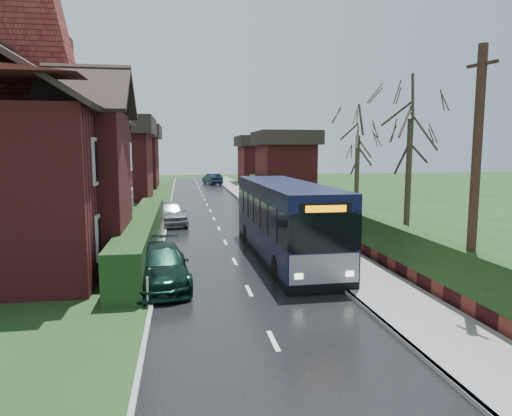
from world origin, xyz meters
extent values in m
plane|color=#28481F|center=(0.00, 0.00, 0.00)|extent=(140.00, 140.00, 0.00)
cube|color=black|center=(0.00, 10.00, 0.01)|extent=(6.00, 100.00, 0.02)
cube|color=slate|center=(4.25, 10.00, 0.07)|extent=(2.50, 100.00, 0.14)
cube|color=gray|center=(3.05, 10.00, 0.07)|extent=(0.12, 100.00, 0.14)
cube|color=gray|center=(-3.05, 10.00, 0.05)|extent=(0.12, 100.00, 0.10)
cube|color=black|center=(-3.90, 5.00, 0.80)|extent=(1.20, 16.00, 1.60)
cube|color=maroon|center=(5.80, 10.00, 0.30)|extent=(0.30, 50.00, 0.60)
cube|color=black|center=(5.80, 10.00, 1.20)|extent=(0.60, 50.00, 1.20)
cube|color=maroon|center=(-9.00, 5.00, 3.00)|extent=(8.00, 14.00, 6.00)
cube|color=maroon|center=(-5.50, 2.00, 3.00)|extent=(2.50, 4.00, 6.00)
cube|color=brown|center=(-8.00, 9.00, 9.20)|extent=(0.90, 1.40, 2.20)
cube|color=silver|center=(-4.95, 0.00, 1.60)|extent=(0.08, 1.20, 1.60)
cube|color=black|center=(-4.92, 0.00, 1.60)|extent=(0.03, 0.95, 1.35)
cube|color=silver|center=(-4.95, 0.00, 4.20)|extent=(0.08, 1.20, 1.60)
cube|color=black|center=(-4.92, 0.00, 4.20)|extent=(0.03, 0.95, 1.35)
cube|color=silver|center=(-4.95, 4.00, 1.60)|extent=(0.08, 1.20, 1.60)
cube|color=black|center=(-4.92, 4.00, 1.60)|extent=(0.03, 0.95, 1.35)
cube|color=silver|center=(-4.95, 4.00, 4.20)|extent=(0.08, 1.20, 1.60)
cube|color=black|center=(-4.92, 4.00, 4.20)|extent=(0.03, 0.95, 1.35)
cube|color=silver|center=(-4.95, 8.00, 1.60)|extent=(0.08, 1.20, 1.60)
cube|color=black|center=(-4.92, 8.00, 1.60)|extent=(0.03, 0.95, 1.35)
cube|color=silver|center=(-4.95, 8.00, 4.20)|extent=(0.08, 1.20, 1.60)
cube|color=black|center=(-4.92, 8.00, 4.20)|extent=(0.03, 0.95, 1.35)
cube|color=silver|center=(-4.95, 10.50, 1.60)|extent=(0.08, 1.20, 1.60)
cube|color=black|center=(-4.92, 10.50, 1.60)|extent=(0.03, 0.95, 1.35)
cube|color=silver|center=(-4.95, 10.50, 4.20)|extent=(0.08, 1.20, 1.60)
cube|color=black|center=(-4.92, 10.50, 4.20)|extent=(0.03, 0.95, 1.35)
cube|color=black|center=(2.20, 2.46, 0.88)|extent=(2.58, 10.58, 1.09)
cube|color=black|center=(2.20, 2.46, 2.00)|extent=(2.60, 10.58, 1.15)
cube|color=black|center=(2.20, 2.46, 2.89)|extent=(2.58, 10.58, 0.63)
cube|color=black|center=(2.20, 2.46, 0.17)|extent=(2.58, 10.58, 0.34)
cube|color=gray|center=(2.29, -2.76, 0.86)|extent=(2.30, 0.16, 0.96)
cube|color=black|center=(2.29, -2.79, 2.01)|extent=(2.16, 0.12, 1.25)
cube|color=black|center=(2.29, -2.79, 2.78)|extent=(1.68, 0.11, 0.34)
cube|color=#FF8C00|center=(2.29, -2.83, 2.78)|extent=(1.32, 0.06, 0.21)
cube|color=black|center=(2.29, -2.77, 0.21)|extent=(2.35, 0.18, 0.29)
cube|color=#FFF2CC|center=(1.45, -2.84, 0.67)|extent=(0.27, 0.05, 0.17)
cube|color=#FFF2CC|center=(3.13, -2.81, 0.67)|extent=(0.27, 0.05, 0.17)
cylinder|color=black|center=(1.18, -0.93, 0.46)|extent=(0.28, 0.92, 0.92)
cylinder|color=black|center=(3.34, -0.89, 0.46)|extent=(0.28, 0.92, 0.92)
cylinder|color=black|center=(1.06, 5.81, 0.46)|extent=(0.28, 0.92, 0.92)
cylinder|color=black|center=(3.22, 5.85, 0.46)|extent=(0.28, 0.92, 0.92)
imported|color=#AFAFB4|center=(-2.80, 12.00, 0.74)|extent=(2.31, 4.55, 1.48)
imported|color=black|center=(-2.90, -0.81, 0.68)|extent=(2.29, 4.82, 1.36)
imported|color=black|center=(2.00, 44.88, 0.74)|extent=(2.61, 4.73, 1.48)
cylinder|color=slate|center=(3.20, 6.00, 1.48)|extent=(0.08, 0.08, 2.96)
cube|color=silver|center=(3.20, 6.00, 2.75)|extent=(0.20, 0.44, 0.34)
cube|color=silver|center=(3.20, 6.00, 2.32)|extent=(0.18, 0.40, 0.30)
cylinder|color=black|center=(5.80, -5.00, 3.68)|extent=(0.25, 0.25, 7.37)
cube|color=black|center=(5.80, -5.00, 6.84)|extent=(0.32, 0.94, 0.08)
cylinder|color=#31261D|center=(9.00, 4.77, 3.05)|extent=(0.29, 0.29, 6.10)
cylinder|color=#372C20|center=(9.00, 11.48, 2.76)|extent=(0.30, 0.30, 5.51)
cylinder|color=#33291E|center=(-9.73, 17.47, 3.76)|extent=(0.34, 0.34, 7.53)
camera|label=1|loc=(-2.11, -16.28, 4.58)|focal=32.00mm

